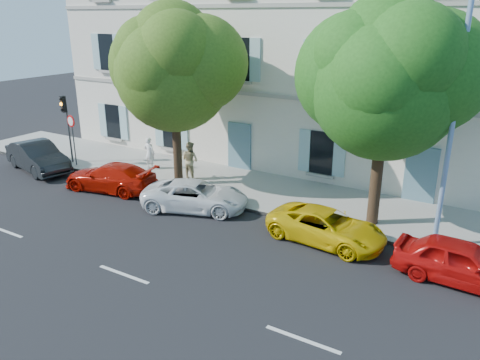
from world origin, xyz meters
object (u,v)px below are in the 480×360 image
Objects in this scene: car_white_coupe at (195,196)px; car_yellow_supercar at (326,226)px; car_red_hatchback at (462,262)px; street_lamp at (455,106)px; pedestrian_b at (190,160)px; tree_right at (386,86)px; pedestrian_a at (150,153)px; car_red_coupe at (111,177)px; road_sign at (72,129)px; tree_left at (174,74)px; car_dark_sedan at (38,157)px; traffic_light at (65,115)px.

car_white_coupe is 5.68m from car_yellow_supercar.
street_lamp is (-1.03, 1.75, 4.29)m from car_red_hatchback.
street_lamp is 4.68× the size of pedestrian_b.
pedestrian_b is at bearing 76.74° from car_yellow_supercar.
pedestrian_a is at bearing 176.14° from tree_right.
pedestrian_a reaches higher than car_red_coupe.
car_white_coupe reaches higher than car_yellow_supercar.
car_white_coupe is at bearing 95.34° from car_yellow_supercar.
car_red_coupe is 1.65× the size of road_sign.
pedestrian_b reaches higher than car_red_coupe.
street_lamp reaches higher than tree_left.
car_white_coupe is at bearing 146.27° from pedestrian_a.
car_red_coupe is at bearing -78.01° from car_dark_sedan.
car_white_coupe is 2.64× the size of pedestrian_a.
traffic_light reaches higher than car_red_coupe.
street_lamp reaches higher than pedestrian_a.
tree_right is at bearing 2.88° from road_sign.
car_red_hatchback is 19.62m from traffic_light.
car_yellow_supercar is at bearing 81.20° from car_red_coupe.
road_sign is at bearing 19.06° from pedestrian_a.
car_yellow_supercar is 5.68m from street_lamp.
tree_right reaches higher than car_white_coupe.
car_dark_sedan is 2.57m from traffic_light.
car_dark_sedan is 9.95m from car_white_coupe.
car_yellow_supercar is at bearing -159.20° from street_lamp.
street_lamp reaches higher than car_yellow_supercar.
street_lamp is at bearing -0.13° from road_sign.
car_yellow_supercar is 1.18× the size of traffic_light.
car_white_coupe is 5.72m from pedestrian_a.
car_dark_sedan is at bearing -176.20° from street_lamp.
car_red_hatchback is at bearing 163.75° from pedestrian_a.
tree_right reaches higher than pedestrian_a.
traffic_light is (-9.31, 1.51, 2.12)m from car_white_coupe.
tree_right is 4.92× the size of pedestrian_a.
pedestrian_b is at bearing 176.09° from tree_right.
car_red_coupe is at bearing 91.67° from car_red_hatchback.
road_sign is 6.65m from pedestrian_b.
road_sign is at bearing -177.12° from tree_right.
pedestrian_a is at bearing -46.43° from car_dark_sedan.
car_yellow_supercar is 2.31× the size of pedestrian_b.
car_dark_sedan is 0.58× the size of tree_left.
traffic_light is at bearing -177.98° from tree_right.
pedestrian_b is (7.06, 1.18, -1.66)m from traffic_light.
car_dark_sedan reaches higher than car_red_coupe.
car_white_coupe is 0.51× the size of street_lamp.
street_lamp is at bearing -0.78° from traffic_light.
car_dark_sedan is 1.05× the size of car_white_coupe.
tree_left reaches higher than car_white_coupe.
car_red_coupe is 2.67× the size of pedestrian_a.
pedestrian_a is (-11.67, 0.79, -4.33)m from tree_right.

